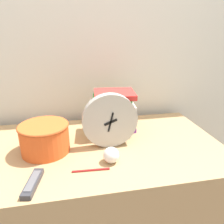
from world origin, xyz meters
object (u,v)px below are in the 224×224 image
tv_remote (33,183)px  pen (91,170)px  basket (45,137)px  crumpled_paper_ball (111,155)px  desk_clock (110,121)px  book_stack (113,112)px

tv_remote → pen: tv_remote is taller
basket → tv_remote: 0.25m
crumpled_paper_ball → tv_remote: bearing=-163.0°
desk_clock → basket: size_ratio=1.16×
tv_remote → book_stack: bearing=45.5°
basket → book_stack: bearing=21.8°
book_stack → tv_remote: size_ratio=1.59×
desk_clock → crumpled_paper_ball: bearing=-98.6°
desk_clock → pen: desk_clock is taller
tv_remote → crumpled_paper_ball: 0.32m
desk_clock → crumpled_paper_ball: size_ratio=3.84×
book_stack → crumpled_paper_ball: bearing=-103.2°
book_stack → pen: 0.39m
desk_clock → book_stack: (0.05, 0.14, -0.01)m
desk_clock → crumpled_paper_ball: (-0.02, -0.14, -0.10)m
pen → basket: bearing=134.2°
basket → pen: (0.19, -0.19, -0.07)m
basket → crumpled_paper_ball: size_ratio=3.30×
desk_clock → book_stack: bearing=72.4°
pen → tv_remote: bearing=-167.6°
basket → tv_remote: basket is taller
book_stack → desk_clock: bearing=-107.6°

